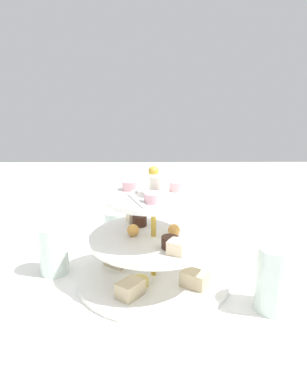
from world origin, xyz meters
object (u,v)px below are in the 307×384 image
object	(u,v)px
water_glass_short_left	(116,225)
teacup_with_saucer	(164,225)
water_glass_tall_right	(275,279)
butter_knife_left	(95,383)
tiered_serving_stand	(153,247)
butter_knife_right	(244,244)
water_glass_mid_back	(54,250)

from	to	relation	value
water_glass_short_left	teacup_with_saucer	xyz separation A→B (m)	(-0.03, 0.12, -0.01)
water_glass_tall_right	butter_knife_left	size ratio (longest dim) A/B	0.69
tiered_serving_stand	butter_knife_left	world-z (taller)	tiered_serving_stand
water_glass_tall_right	teacup_with_saucer	distance (m)	0.39
tiered_serving_stand	water_glass_tall_right	bearing A→B (deg)	63.99
butter_knife_right	water_glass_mid_back	xyz separation A→B (m)	(0.14, -0.43, 0.05)
water_glass_tall_right	water_glass_short_left	world-z (taller)	water_glass_tall_right
water_glass_short_left	tiered_serving_stand	bearing A→B (deg)	23.67
butter_knife_right	teacup_with_saucer	bearing A→B (deg)	40.71
tiered_serving_stand	butter_knife_left	size ratio (longest dim) A/B	1.80
water_glass_tall_right	butter_knife_left	distance (m)	0.34
water_glass_short_left	butter_knife_left	distance (m)	0.49
water_glass_tall_right	butter_knife_right	xyz separation A→B (m)	(-0.27, 0.02, -0.06)
water_glass_tall_right	butter_knife_left	xyz separation A→B (m)	(0.17, -0.29, -0.06)
tiered_serving_stand	water_glass_mid_back	xyz separation A→B (m)	(-0.03, -0.21, -0.02)
butter_knife_left	water_glass_mid_back	xyz separation A→B (m)	(-0.30, -0.13, 0.05)
teacup_with_saucer	water_glass_mid_back	world-z (taller)	water_glass_mid_back
water_glass_short_left	butter_knife_left	size ratio (longest dim) A/B	0.42
water_glass_mid_back	water_glass_short_left	bearing A→B (deg)	147.89
tiered_serving_stand	teacup_with_saucer	xyz separation A→B (m)	(-0.24, 0.03, -0.05)
water_glass_tall_right	butter_knife_right	world-z (taller)	water_glass_tall_right
water_glass_short_left	water_glass_mid_back	distance (m)	0.21
teacup_with_saucer	butter_knife_right	xyz separation A→B (m)	(0.07, 0.20, -0.02)
water_glass_tall_right	butter_knife_left	bearing A→B (deg)	-59.69
teacup_with_saucer	butter_knife_left	xyz separation A→B (m)	(0.51, -0.11, -0.02)
water_glass_short_left	water_glass_mid_back	xyz separation A→B (m)	(0.18, -0.11, 0.01)
tiered_serving_stand	water_glass_short_left	size ratio (longest dim) A/B	4.28
tiered_serving_stand	butter_knife_right	distance (m)	0.29
teacup_with_saucer	water_glass_mid_back	bearing A→B (deg)	-48.60
teacup_with_saucer	butter_knife_right	size ratio (longest dim) A/B	0.53
water_glass_tall_right	butter_knife_right	size ratio (longest dim) A/B	0.69
butter_knife_right	water_glass_tall_right	bearing A→B (deg)	147.54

